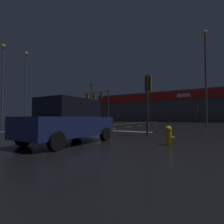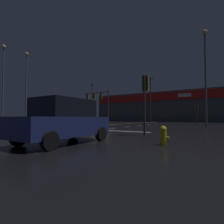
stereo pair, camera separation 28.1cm
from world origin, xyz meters
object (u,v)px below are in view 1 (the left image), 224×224
object	(u,v)px
traffic_signal_corner_southeast	(148,91)
traffic_signal_corner_northeast	(196,110)
parked_car	(69,121)
traffic_signal_corner_northwest	(85,113)
fire_hydrant	(169,135)
streetlight_median_approach	(206,66)
streetlight_near_right	(26,79)
traffic_signal_median	(97,98)
streetlight_near_left	(3,75)

from	to	relation	value
traffic_signal_corner_southeast	traffic_signal_corner_northeast	bearing A→B (deg)	88.03
parked_car	traffic_signal_corner_southeast	bearing A→B (deg)	69.53
traffic_signal_corner_northwest	fire_hydrant	xyz separation A→B (m)	(24.44, -24.17, -1.82)
traffic_signal_corner_southeast	traffic_signal_corner_northwest	bearing A→B (deg)	136.91
streetlight_median_approach	fire_hydrant	bearing A→B (deg)	-92.28
streetlight_near_right	parked_car	xyz separation A→B (m)	(20.81, -11.23, -6.32)
traffic_signal_corner_northwest	traffic_signal_median	bearing A→B (deg)	-41.61
streetlight_near_left	parked_car	distance (m)	23.01
traffic_signal_median	fire_hydrant	bearing A→B (deg)	-46.47
traffic_signal_median	traffic_signal_corner_northeast	xyz separation A→B (m)	(13.73, 8.53, -1.91)
streetlight_near_left	streetlight_median_approach	size ratio (longest dim) A/B	1.04
traffic_signal_corner_northwest	streetlight_median_approach	distance (m)	26.94
traffic_signal_corner_northeast	streetlight_near_right	size ratio (longest dim) A/B	0.28
traffic_signal_corner_northeast	streetlight_median_approach	distance (m)	10.13
streetlight_near_left	traffic_signal_corner_southeast	bearing A→B (deg)	-7.21
traffic_signal_corner_northwest	streetlight_near_left	world-z (taller)	streetlight_near_left
fire_hydrant	parked_car	world-z (taller)	parked_car
fire_hydrant	traffic_signal_corner_northwest	bearing A→B (deg)	135.31
traffic_signal_median	traffic_signal_corner_northwest	world-z (taller)	traffic_signal_median
streetlight_median_approach	traffic_signal_corner_northwest	bearing A→B (deg)	160.87
traffic_signal_corner_northeast	streetlight_median_approach	xyz separation A→B (m)	(1.85, -8.81, 4.64)
traffic_signal_corner_northwest	parked_car	bearing A→B (deg)	-51.35
traffic_signal_corner_southeast	traffic_signal_corner_northeast	size ratio (longest dim) A/B	1.15
traffic_signal_corner_northwest	streetlight_near_left	size ratio (longest dim) A/B	0.26
traffic_signal_corner_northeast	parked_car	world-z (taller)	traffic_signal_corner_northeast
traffic_signal_median	streetlight_near_right	bearing A→B (deg)	-147.12
fire_hydrant	parked_car	distance (m)	4.16
streetlight_near_right	parked_car	distance (m)	24.48
traffic_signal_median	streetlight_near_right	size ratio (longest dim) A/B	0.46
traffic_signal_corner_southeast	parked_car	xyz separation A→B (m)	(-1.80, -4.82, -1.77)
fire_hydrant	streetlight_near_left	bearing A→B (deg)	166.25
streetlight_median_approach	traffic_signal_median	bearing A→B (deg)	178.96
parked_car	traffic_signal_corner_northeast	bearing A→B (deg)	84.44
traffic_signal_corner_southeast	streetlight_near_right	xyz separation A→B (m)	(-22.61, 6.41, 4.54)
streetlight_near_right	traffic_signal_median	bearing A→B (deg)	32.88
streetlight_near_left	fire_hydrant	size ratio (longest dim) A/B	15.39
traffic_signal_corner_southeast	traffic_signal_corner_northwest	xyz separation A→B (m)	(-22.47, 21.02, -0.50)
traffic_signal_corner_northeast	streetlight_median_approach	bearing A→B (deg)	-78.13
traffic_signal_median	traffic_signal_corner_southeast	xyz separation A→B (m)	(13.01, -12.61, -1.56)
streetlight_median_approach	parked_car	xyz separation A→B (m)	(-4.38, -17.16, -6.05)
traffic_signal_corner_northeast	fire_hydrant	size ratio (longest dim) A/B	4.26
traffic_signal_corner_southeast	streetlight_median_approach	bearing A→B (deg)	78.19
traffic_signal_median	parked_car	size ratio (longest dim) A/B	1.26
traffic_signal_corner_southeast	streetlight_near_right	distance (m)	23.94
traffic_signal_corner_southeast	fire_hydrant	world-z (taller)	traffic_signal_corner_southeast
streetlight_median_approach	parked_car	world-z (taller)	streetlight_median_approach
traffic_signal_corner_northwest	traffic_signal_corner_northeast	bearing A→B (deg)	0.31
traffic_signal_corner_southeast	traffic_signal_corner_northeast	world-z (taller)	traffic_signal_corner_southeast
traffic_signal_corner_northeast	fire_hydrant	distance (m)	24.40
streetlight_near_right	streetlight_median_approach	bearing A→B (deg)	13.24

